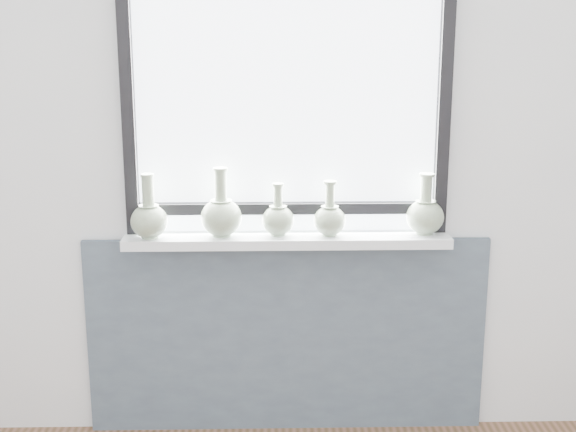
{
  "coord_description": "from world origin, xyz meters",
  "views": [
    {
      "loc": [
        -0.07,
        -1.42,
        1.78
      ],
      "look_at": [
        0.0,
        1.55,
        1.02
      ],
      "focal_mm": 50.0,
      "sensor_mm": 36.0,
      "label": 1
    }
  ],
  "objects_px": {
    "vase_c": "(278,218)",
    "vase_d": "(330,218)",
    "windowsill": "(287,240)",
    "vase_e": "(425,214)",
    "vase_a": "(149,218)",
    "vase_b": "(221,215)"
  },
  "relations": [
    {
      "from": "vase_c",
      "to": "vase_d",
      "type": "relative_size",
      "value": 0.95
    },
    {
      "from": "windowsill",
      "to": "vase_e",
      "type": "bearing_deg",
      "value": 0.46
    },
    {
      "from": "windowsill",
      "to": "vase_a",
      "type": "relative_size",
      "value": 5.06
    },
    {
      "from": "vase_c",
      "to": "vase_e",
      "type": "bearing_deg",
      "value": 0.38
    },
    {
      "from": "windowsill",
      "to": "vase_c",
      "type": "bearing_deg",
      "value": 179.15
    },
    {
      "from": "vase_a",
      "to": "vase_d",
      "type": "distance_m",
      "value": 0.72
    },
    {
      "from": "vase_b",
      "to": "vase_d",
      "type": "relative_size",
      "value": 1.25
    },
    {
      "from": "windowsill",
      "to": "vase_d",
      "type": "xyz_separation_m",
      "value": [
        0.17,
        -0.01,
        0.09
      ]
    },
    {
      "from": "vase_a",
      "to": "vase_c",
      "type": "height_order",
      "value": "vase_a"
    },
    {
      "from": "vase_b",
      "to": "vase_c",
      "type": "distance_m",
      "value": 0.23
    },
    {
      "from": "vase_a",
      "to": "vase_c",
      "type": "bearing_deg",
      "value": 3.36
    },
    {
      "from": "windowsill",
      "to": "vase_d",
      "type": "bearing_deg",
      "value": -2.49
    },
    {
      "from": "vase_c",
      "to": "vase_e",
      "type": "relative_size",
      "value": 0.85
    },
    {
      "from": "vase_c",
      "to": "vase_e",
      "type": "xyz_separation_m",
      "value": [
        0.6,
        0.0,
        0.01
      ]
    },
    {
      "from": "vase_e",
      "to": "windowsill",
      "type": "bearing_deg",
      "value": -179.54
    },
    {
      "from": "vase_c",
      "to": "vase_d",
      "type": "xyz_separation_m",
      "value": [
        0.21,
        -0.01,
        0.0
      ]
    },
    {
      "from": "windowsill",
      "to": "vase_d",
      "type": "relative_size",
      "value": 5.89
    },
    {
      "from": "vase_a",
      "to": "vase_e",
      "type": "height_order",
      "value": "vase_a"
    },
    {
      "from": "vase_a",
      "to": "windowsill",
      "type": "bearing_deg",
      "value": 3.08
    },
    {
      "from": "vase_e",
      "to": "vase_d",
      "type": "bearing_deg",
      "value": -178.23
    },
    {
      "from": "vase_a",
      "to": "vase_c",
      "type": "xyz_separation_m",
      "value": [
        0.51,
        0.03,
        -0.01
      ]
    },
    {
      "from": "vase_d",
      "to": "vase_e",
      "type": "distance_m",
      "value": 0.39
    }
  ]
}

